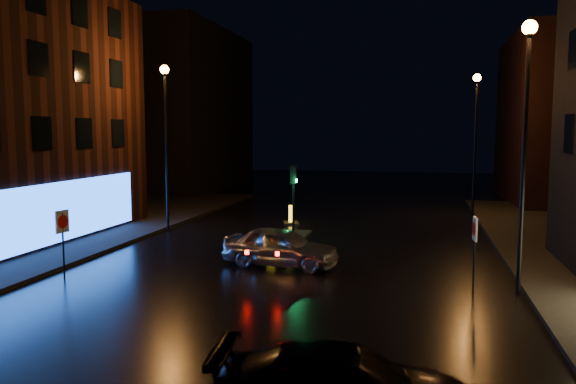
# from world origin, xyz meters

# --- Properties ---
(ground) EXTENTS (120.00, 120.00, 0.00)m
(ground) POSITION_xyz_m (0.00, 0.00, 0.00)
(ground) COLOR black
(ground) RESTS_ON ground
(building_far_left) EXTENTS (8.00, 16.00, 14.00)m
(building_far_left) POSITION_xyz_m (-16.00, 35.00, 7.00)
(building_far_left) COLOR black
(building_far_left) RESTS_ON ground
(building_far_right) EXTENTS (8.00, 14.00, 12.00)m
(building_far_right) POSITION_xyz_m (15.00, 32.00, 6.00)
(building_far_right) COLOR black
(building_far_right) RESTS_ON ground
(street_lamp_lfar) EXTENTS (0.44, 0.44, 8.37)m
(street_lamp_lfar) POSITION_xyz_m (-7.80, 14.00, 5.56)
(street_lamp_lfar) COLOR black
(street_lamp_lfar) RESTS_ON ground
(street_lamp_rnear) EXTENTS (0.44, 0.44, 8.37)m
(street_lamp_rnear) POSITION_xyz_m (7.80, 6.00, 5.56)
(street_lamp_rnear) COLOR black
(street_lamp_rnear) RESTS_ON ground
(street_lamp_rfar) EXTENTS (0.44, 0.44, 8.37)m
(street_lamp_rfar) POSITION_xyz_m (7.80, 22.00, 5.56)
(street_lamp_rfar) COLOR black
(street_lamp_rfar) RESTS_ON ground
(traffic_signal) EXTENTS (1.40, 2.40, 3.45)m
(traffic_signal) POSITION_xyz_m (-1.20, 14.00, 0.50)
(traffic_signal) COLOR black
(traffic_signal) RESTS_ON ground
(silver_hatchback) EXTENTS (4.55, 2.27, 1.49)m
(silver_hatchback) POSITION_xyz_m (-0.32, 7.94, 0.74)
(silver_hatchback) COLOR #B0B2B8
(silver_hatchback) RESTS_ON ground
(bollard_near) EXTENTS (0.89, 1.23, 1.00)m
(bollard_near) POSITION_xyz_m (-1.17, 9.61, 0.22)
(bollard_near) COLOR black
(bollard_near) RESTS_ON ground
(bollard_far) EXTENTS (1.11, 1.36, 1.03)m
(bollard_far) POSITION_xyz_m (-2.13, 17.60, 0.23)
(bollard_far) COLOR black
(bollard_far) RESTS_ON ground
(road_sign_left) EXTENTS (0.16, 0.57, 2.37)m
(road_sign_left) POSITION_xyz_m (-7.25, 4.54, 1.78)
(road_sign_left) COLOR black
(road_sign_left) RESTS_ON ground
(road_sign_right) EXTENTS (0.11, 0.57, 2.34)m
(road_sign_right) POSITION_xyz_m (6.50, 6.42, 1.76)
(road_sign_right) COLOR black
(road_sign_right) RESTS_ON ground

